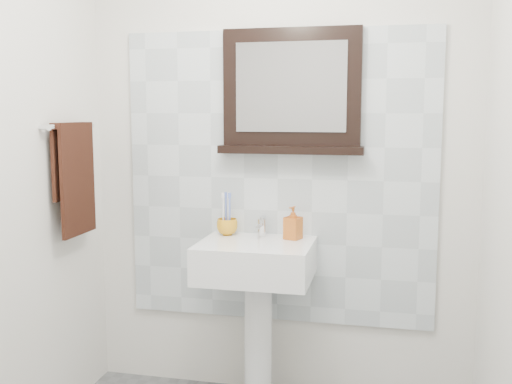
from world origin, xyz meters
TOP-DOWN VIEW (x-y plane):
  - back_wall at (0.00, 1.10)m, footprint 2.00×0.01m
  - front_wall at (0.00, -1.10)m, footprint 2.00×0.01m
  - splashback at (0.00, 1.09)m, footprint 1.60×0.02m
  - pedestal_sink at (-0.07, 0.87)m, footprint 0.55×0.44m
  - toothbrush_cup at (-0.25, 1.00)m, footprint 0.14×0.14m
  - toothbrushes at (-0.25, 1.00)m, footprint 0.05×0.04m
  - soap_dispenser at (0.10, 0.98)m, footprint 0.10×0.10m
  - framed_mirror at (0.07, 1.06)m, footprint 0.73×0.11m
  - towel_bar at (-0.95, 0.72)m, footprint 0.07×0.40m
  - hand_towel at (-0.94, 0.72)m, footprint 0.06×0.30m

SIDE VIEW (x-z plane):
  - pedestal_sink at x=-0.07m, z-range 0.20..1.16m
  - toothbrush_cup at x=-0.25m, z-range 0.86..0.94m
  - soap_dispenser at x=0.10m, z-range 0.86..1.03m
  - toothbrushes at x=-0.25m, z-range 0.88..1.09m
  - splashback at x=0.00m, z-range 0.40..1.90m
  - hand_towel at x=-0.94m, z-range 0.93..1.48m
  - back_wall at x=0.00m, z-range 0.00..2.50m
  - front_wall at x=0.00m, z-range 0.00..2.50m
  - towel_bar at x=-0.95m, z-range 1.41..1.43m
  - framed_mirror at x=0.07m, z-range 1.27..1.89m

